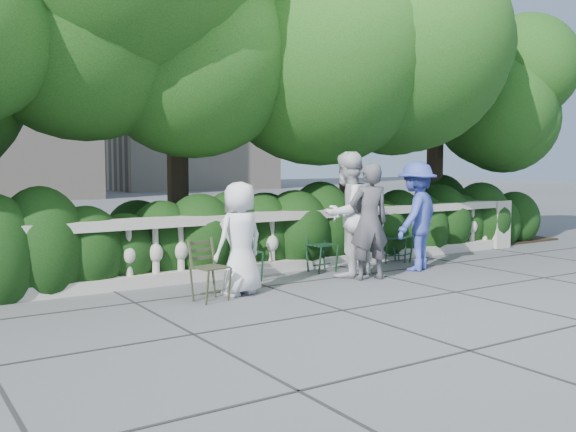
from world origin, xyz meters
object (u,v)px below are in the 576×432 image
chair_b (251,282)px  person_casual_man (347,214)px  chair_weathered (218,303)px  person_businessman (240,238)px  person_woman_grey (369,222)px  person_older_blue (417,216)px  chair_d (414,261)px  chair_e (328,273)px  chair_f (395,263)px

chair_b → person_casual_man: bearing=-9.3°
chair_weathered → person_businessman: bearing=20.3°
person_woman_grey → person_casual_man: (-0.10, 0.42, 0.09)m
person_woman_grey → person_older_blue: 1.25m
chair_weathered → person_businessman: (0.51, 0.31, 0.78)m
chair_d → person_older_blue: size_ratio=0.46×
person_businessman → person_older_blue: size_ratio=0.85×
chair_e → person_older_blue: person_older_blue is taller
chair_f → person_casual_man: person_casual_man is taller
chair_d → person_casual_man: person_casual_man is taller
chair_e → chair_weathered: same height
chair_d → person_older_blue: person_older_blue is taller
chair_e → person_older_blue: (1.41, -0.59, 0.91)m
chair_weathered → chair_e: bearing=10.9°
chair_d → person_businessman: bearing=169.8°
chair_f → person_woman_grey: bearing=-125.3°
chair_weathered → person_older_blue: bearing=-4.8°
chair_d → person_woman_grey: size_ratio=0.47×
chair_f → chair_e: bearing=-154.6°
chair_e → chair_weathered: 2.72m
chair_e → person_businessman: 2.28m
chair_b → chair_e: same height
person_woman_grey → person_casual_man: 0.44m
chair_e → chair_f: (1.59, 0.11, 0.00)m
chair_d → chair_weathered: 4.69m
chair_b → person_woman_grey: size_ratio=0.47×
chair_f → person_woman_grey: 1.91m
chair_b → chair_e: 1.47m
chair_b → person_businessman: bearing=-125.8°
chair_weathered → person_woman_grey: person_woman_grey is taller
person_casual_man → person_older_blue: size_ratio=1.09×
chair_e → chair_weathered: size_ratio=1.00×
chair_weathered → person_woman_grey: bearing=-6.7°
chair_d → person_businessman: size_ratio=0.54×
chair_e → person_woman_grey: person_woman_grey is taller
chair_d → person_casual_man: (-1.95, -0.48, 0.99)m
person_businessman → person_casual_man: person_casual_man is taller
chair_f → person_businessman: person_businessman is taller
person_businessman → person_casual_man: (2.11, 0.31, 0.21)m
person_businessman → chair_weathered: bearing=18.6°
chair_b → person_casual_man: (1.56, -0.35, 0.99)m
chair_weathered → person_casual_man: (2.61, 0.62, 0.99)m
chair_f → person_woman_grey: person_woman_grey is taller
person_businessman → person_woman_grey: size_ratio=0.86×
chair_d → chair_f: (-0.44, 0.02, 0.00)m
chair_f → person_casual_man: size_ratio=0.42×
chair_d → chair_f: size_ratio=1.00×
chair_b → person_older_blue: person_older_blue is taller
chair_f → person_businessman: 3.78m
person_older_blue → chair_b: bearing=-34.3°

